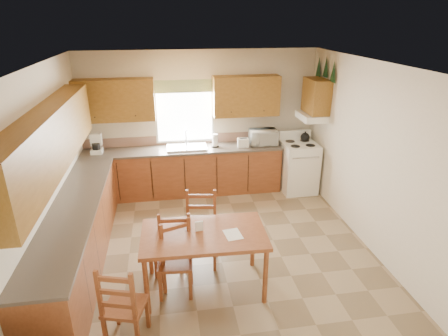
{
  "coord_description": "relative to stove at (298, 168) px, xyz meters",
  "views": [
    {
      "loc": [
        -0.68,
        -4.81,
        3.27
      ],
      "look_at": [
        0.15,
        0.3,
        1.15
      ],
      "focal_mm": 30.0,
      "sensor_mm": 36.0,
      "label": 1
    }
  ],
  "objects": [
    {
      "name": "floor",
      "position": [
        -1.86,
        -1.7,
        -0.48
      ],
      "size": [
        4.5,
        4.5,
        0.0
      ],
      "primitive_type": "plane",
      "color": "#8D7757",
      "rests_on": "ground"
    },
    {
      "name": "ceiling",
      "position": [
        -1.86,
        -1.7,
        2.22
      ],
      "size": [
        4.5,
        4.5,
        0.0
      ],
      "primitive_type": "plane",
      "color": "olive",
      "rests_on": "floor"
    },
    {
      "name": "wall_left",
      "position": [
        -4.11,
        -1.7,
        0.87
      ],
      "size": [
        4.5,
        4.5,
        0.0
      ],
      "primitive_type": "plane",
      "color": "beige",
      "rests_on": "floor"
    },
    {
      "name": "wall_right",
      "position": [
        0.39,
        -1.7,
        0.87
      ],
      "size": [
        4.5,
        4.5,
        0.0
      ],
      "primitive_type": "plane",
      "color": "beige",
      "rests_on": "floor"
    },
    {
      "name": "wall_back",
      "position": [
        -1.86,
        0.55,
        0.87
      ],
      "size": [
        4.5,
        4.5,
        0.0
      ],
      "primitive_type": "plane",
      "color": "beige",
      "rests_on": "floor"
    },
    {
      "name": "wall_front",
      "position": [
        -1.86,
        -3.95,
        0.87
      ],
      "size": [
        4.5,
        4.5,
        0.0
      ],
      "primitive_type": "plane",
      "color": "beige",
      "rests_on": "floor"
    },
    {
      "name": "lower_cab_back",
      "position": [
        -2.24,
        0.25,
        -0.04
      ],
      "size": [
        3.75,
        0.6,
        0.88
      ],
      "primitive_type": "cube",
      "color": "brown",
      "rests_on": "floor"
    },
    {
      "name": "lower_cab_left",
      "position": [
        -3.81,
        -1.85,
        -0.04
      ],
      "size": [
        0.6,
        3.6,
        0.88
      ],
      "primitive_type": "cube",
      "color": "brown",
      "rests_on": "floor"
    },
    {
      "name": "counter_back",
      "position": [
        -2.24,
        0.25,
        0.42
      ],
      "size": [
        3.75,
        0.63,
        0.04
      ],
      "primitive_type": "cube",
      "color": "#52473E",
      "rests_on": "lower_cab_back"
    },
    {
      "name": "counter_left",
      "position": [
        -3.81,
        -1.85,
        0.42
      ],
      "size": [
        0.63,
        3.6,
        0.04
      ],
      "primitive_type": "cube",
      "color": "#52473E",
      "rests_on": "lower_cab_left"
    },
    {
      "name": "backsplash",
      "position": [
        -2.24,
        0.54,
        0.53
      ],
      "size": [
        3.75,
        0.01,
        0.18
      ],
      "primitive_type": "cube",
      "color": "#8A6554",
      "rests_on": "counter_back"
    },
    {
      "name": "upper_cab_back_left",
      "position": [
        -3.41,
        0.39,
        1.37
      ],
      "size": [
        1.41,
        0.33,
        0.75
      ],
      "primitive_type": "cube",
      "color": "brown",
      "rests_on": "wall_back"
    },
    {
      "name": "upper_cab_back_right",
      "position": [
        -1.0,
        0.39,
        1.37
      ],
      "size": [
        1.25,
        0.33,
        0.75
      ],
      "primitive_type": "cube",
      "color": "brown",
      "rests_on": "wall_back"
    },
    {
      "name": "upper_cab_left",
      "position": [
        -3.95,
        -1.85,
        1.37
      ],
      "size": [
        0.33,
        3.6,
        0.75
      ],
      "primitive_type": "cube",
      "color": "brown",
      "rests_on": "wall_left"
    },
    {
      "name": "upper_cab_stove",
      "position": [
        0.22,
        -0.05,
        1.42
      ],
      "size": [
        0.33,
        0.62,
        0.62
      ],
      "primitive_type": "cube",
      "color": "brown",
      "rests_on": "wall_right"
    },
    {
      "name": "range_hood",
      "position": [
        0.17,
        -0.05,
        1.04
      ],
      "size": [
        0.44,
        0.62,
        0.12
      ],
      "primitive_type": "cube",
      "color": "white",
      "rests_on": "wall_right"
    },
    {
      "name": "window_frame",
      "position": [
        -2.16,
        0.52,
        1.07
      ],
      "size": [
        1.13,
        0.02,
        1.18
      ],
      "primitive_type": "cube",
      "color": "white",
      "rests_on": "wall_back"
    },
    {
      "name": "window_pane",
      "position": [
        -2.16,
        0.52,
        1.07
      ],
      "size": [
        1.05,
        0.01,
        1.1
      ],
      "primitive_type": "cube",
      "color": "white",
      "rests_on": "wall_back"
    },
    {
      "name": "window_valance",
      "position": [
        -2.16,
        0.49,
        1.57
      ],
      "size": [
        1.19,
        0.01,
        0.24
      ],
      "primitive_type": "cube",
      "color": "#457333",
      "rests_on": "wall_back"
    },
    {
      "name": "sink_basin",
      "position": [
        -2.16,
        0.25,
        0.46
      ],
      "size": [
        0.75,
        0.45,
        0.04
      ],
      "primitive_type": "cube",
      "color": "silver",
      "rests_on": "counter_back"
    },
    {
      "name": "pine_decal_a",
      "position": [
        0.35,
        -0.37,
        1.9
      ],
      "size": [
        0.22,
        0.22,
        0.36
      ],
      "primitive_type": "cone",
      "color": "#133318",
      "rests_on": "wall_right"
    },
    {
      "name": "pine_decal_b",
      "position": [
        0.35,
        -0.05,
        1.94
      ],
      "size": [
        0.22,
        0.22,
        0.36
      ],
      "primitive_type": "cone",
      "color": "#133318",
      "rests_on": "wall_right"
    },
    {
      "name": "pine_decal_c",
      "position": [
        0.35,
        0.27,
        1.9
      ],
      "size": [
        0.22,
        0.22,
        0.36
      ],
      "primitive_type": "cone",
      "color": "#133318",
      "rests_on": "wall_right"
    },
    {
      "name": "stove",
      "position": [
        0.0,
        0.0,
        0.0
      ],
      "size": [
        0.66,
        0.68,
        0.96
      ],
      "primitive_type": "cube",
      "rotation": [
        0.0,
        0.0,
        0.01
      ],
      "color": "white",
      "rests_on": "floor"
    },
    {
      "name": "coffeemaker",
      "position": [
        -3.81,
        0.25,
        0.62
      ],
      "size": [
        0.22,
        0.26,
        0.37
      ],
      "primitive_type": "cube",
      "rotation": [
        0.0,
        0.0,
        0.01
      ],
      "color": "white",
      "rests_on": "counter_back"
    },
    {
      "name": "paper_towel",
      "position": [
        -1.62,
        0.26,
        0.56
      ],
      "size": [
        0.13,
        0.13,
        0.25
      ],
      "primitive_type": "cylinder",
      "rotation": [
        0.0,
        0.0,
        -0.18
      ],
      "color": "white",
      "rests_on": "counter_back"
    },
    {
      "name": "toaster",
      "position": [
        -1.09,
        0.16,
        0.52
      ],
      "size": [
        0.21,
        0.14,
        0.17
      ],
      "primitive_type": "cube",
      "rotation": [
        0.0,
        0.0,
        -0.04
      ],
      "color": "white",
      "rests_on": "counter_back"
    },
    {
      "name": "microwave",
      "position": [
        -0.67,
        0.25,
        0.58
      ],
      "size": [
        0.49,
        0.36,
        0.29
      ],
      "primitive_type": "imported",
      "rotation": [
        0.0,
        0.0,
        -0.02
      ],
      "color": "white",
      "rests_on": "counter_back"
    },
    {
      "name": "dining_table",
      "position": [
        -2.16,
        -2.61,
        -0.08
      ],
      "size": [
        1.54,
        0.91,
        0.81
      ],
      "primitive_type": "cube",
      "rotation": [
        0.0,
        0.0,
        -0.03
      ],
      "color": "brown",
      "rests_on": "floor"
    },
    {
      "name": "chair_near_left",
      "position": [
        -3.08,
        -3.28,
        0.01
      ],
      "size": [
        0.5,
        0.49,
        0.98
      ],
      "primitive_type": "cube",
      "rotation": [
        0.0,
        0.0,
        2.85
      ],
      "color": "brown",
      "rests_on": "floor"
    },
    {
      "name": "chair_near_right",
      "position": [
        -2.55,
        -2.42,
        0.01
      ],
      "size": [
        0.52,
        0.51,
        0.99
      ],
      "primitive_type": "cube",
      "rotation": [
        0.0,
        0.0,
        3.47
      ],
      "color": "brown",
      "rests_on": "floor"
    },
    {
      "name": "chair_far_left",
      "position": [
        -2.14,
        -2.08,
        0.04
      ],
      "size": [
        0.5,
        0.48,
        1.04
      ],
      "primitive_type": "cube",
      "rotation": [
        0.0,
        0.0,
        -0.16
      ],
      "color": "brown",
      "rests_on": "floor"
    },
    {
      "name": "chair_far_right",
      "position": [
        -2.52,
        -2.62,
        0.02
      ],
      "size": [
        0.46,
        0.44,
        1.01
      ],
      "primitive_type": "cube",
      "rotation": [
        0.0,
        0.0,
        -0.09
      ],
      "color": "brown",
      "rests_on": "floor"
    },
    {
      "name": "table_paper",
      "position": [
        -1.81,
        -2.7,
        0.33
      ],
      "size": [
        0.23,
        0.28,
        0.0
      ],
      "primitive_type": "cube",
      "rotation": [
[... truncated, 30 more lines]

